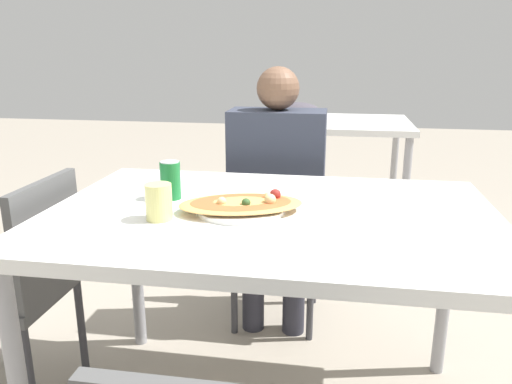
# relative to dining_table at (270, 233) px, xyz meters

# --- Properties ---
(dining_table) EXTENTS (1.36, 0.92, 0.78)m
(dining_table) POSITION_rel_dining_table_xyz_m (0.00, 0.00, 0.00)
(dining_table) COLOR white
(dining_table) RESTS_ON ground_plane
(chair_far_seated) EXTENTS (0.40, 0.40, 0.84)m
(chair_far_seated) POSITION_rel_dining_table_xyz_m (-0.06, 0.79, -0.23)
(chair_far_seated) COLOR #4C4C4C
(chair_far_seated) RESTS_ON ground_plane
(chair_side_left) EXTENTS (0.40, 0.40, 0.84)m
(chair_side_left) POSITION_rel_dining_table_xyz_m (-0.88, 0.01, -0.23)
(chair_side_left) COLOR #4C4C4C
(chair_side_left) RESTS_ON ground_plane
(person_seated) EXTENTS (0.41, 0.24, 1.18)m
(person_seated) POSITION_rel_dining_table_xyz_m (-0.06, 0.68, -0.02)
(person_seated) COLOR #2D2D38
(person_seated) RESTS_ON ground_plane
(pizza_main) EXTENTS (0.42, 0.31, 0.06)m
(pizza_main) POSITION_rel_dining_table_xyz_m (-0.09, -0.02, 0.09)
(pizza_main) COLOR white
(pizza_main) RESTS_ON dining_table
(soda_can) EXTENTS (0.07, 0.07, 0.12)m
(soda_can) POSITION_rel_dining_table_xyz_m (-0.34, 0.08, 0.13)
(soda_can) COLOR #197233
(soda_can) RESTS_ON dining_table
(drink_glass) EXTENTS (0.08, 0.08, 0.11)m
(drink_glass) POSITION_rel_dining_table_xyz_m (-0.31, -0.13, 0.12)
(drink_glass) COLOR #E0DB7F
(drink_glass) RESTS_ON dining_table
(background_table) EXTENTS (1.10, 0.80, 0.90)m
(background_table) POSITION_rel_dining_table_xyz_m (0.09, 2.04, 0.01)
(background_table) COLOR white
(background_table) RESTS_ON ground_plane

